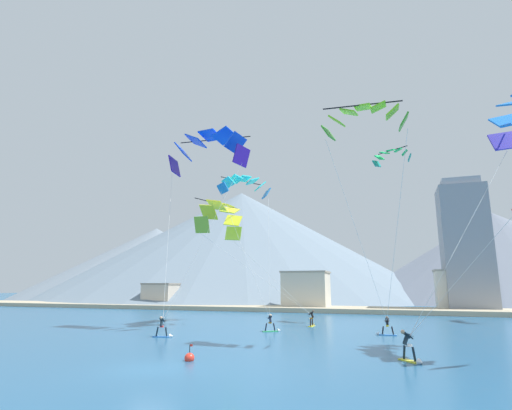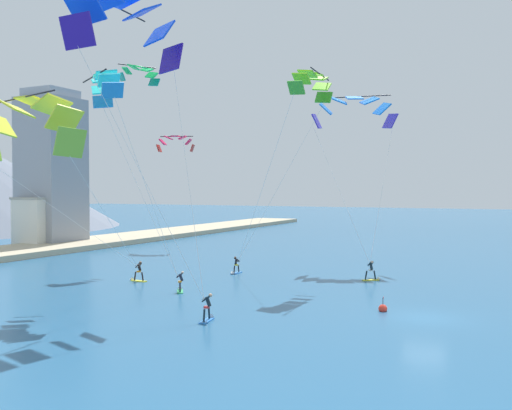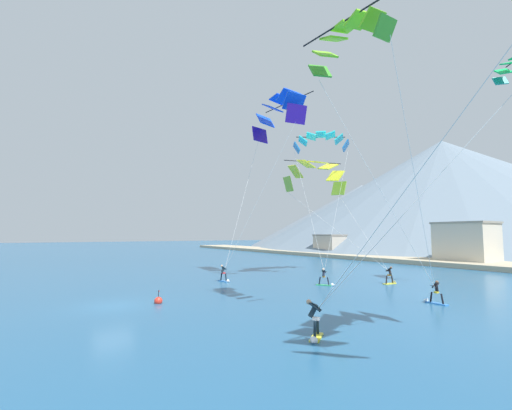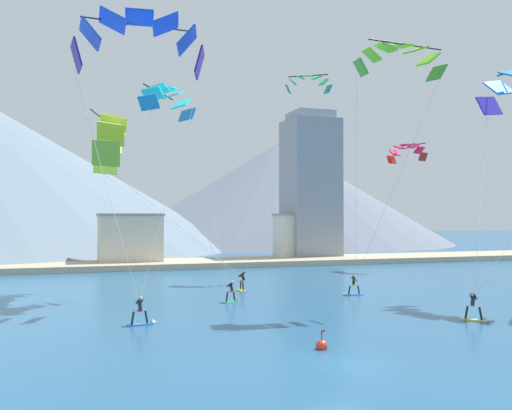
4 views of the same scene
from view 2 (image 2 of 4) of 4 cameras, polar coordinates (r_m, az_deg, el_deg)
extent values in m
plane|color=#23567F|center=(36.44, 16.47, -10.76)|extent=(400.00, 400.00, 0.00)
cube|color=yellow|center=(49.72, 11.37, -7.36)|extent=(1.25, 1.40, 0.07)
cylinder|color=#14232D|center=(49.50, 10.95, -6.91)|extent=(0.26, 0.28, 0.77)
cylinder|color=#14232D|center=(49.82, 11.79, -6.86)|extent=(0.26, 0.28, 0.77)
cube|color=white|center=(49.60, 11.37, -6.41)|extent=(0.40, 0.39, 0.12)
cylinder|color=#14232D|center=(49.43, 11.44, -6.03)|extent=(0.52, 0.48, 0.65)
cylinder|color=#14232D|center=(49.45, 11.26, -5.81)|extent=(0.48, 0.41, 0.42)
cylinder|color=#14232D|center=(49.55, 11.52, -5.80)|extent=(0.48, 0.41, 0.42)
cylinder|color=black|center=(49.67, 11.30, -5.82)|extent=(0.35, 0.43, 0.03)
sphere|color=tan|center=(49.21, 11.54, -5.62)|extent=(0.23, 0.23, 0.23)
cone|color=white|center=(50.07, 12.28, -7.23)|extent=(0.47, 0.46, 0.36)
cube|color=#337FDB|center=(52.79, -1.97, -6.80)|extent=(1.46, 0.50, 0.07)
cylinder|color=black|center=(53.08, -1.76, -6.36)|extent=(0.23, 0.12, 0.67)
cylinder|color=black|center=(52.40, -2.19, -6.46)|extent=(0.23, 0.12, 0.67)
cube|color=yellow|center=(52.69, -1.97, -6.01)|extent=(0.23, 0.29, 0.12)
cylinder|color=black|center=(52.67, -2.01, -5.67)|extent=(0.21, 0.30, 0.57)
cylinder|color=black|center=(52.69, -1.86, -5.49)|extent=(0.10, 0.49, 0.37)
cylinder|color=black|center=(52.51, -1.98, -5.52)|extent=(0.10, 0.49, 0.37)
cylinder|color=black|center=(52.51, -1.75, -5.54)|extent=(0.52, 0.06, 0.03)
sphere|color=brown|center=(52.66, -2.08, -5.27)|extent=(0.21, 0.21, 0.21)
cone|color=white|center=(52.04, -2.46, -6.85)|extent=(0.32, 0.37, 0.36)
cube|color=#33B266|center=(43.74, -7.61, -8.58)|extent=(1.44, 1.17, 0.07)
cylinder|color=black|center=(43.28, -7.61, -8.18)|extent=(0.25, 0.22, 0.69)
cylinder|color=black|center=(44.06, -7.61, -8.01)|extent=(0.25, 0.22, 0.69)
cube|color=orange|center=(43.61, -7.61, -7.60)|extent=(0.34, 0.36, 0.12)
cylinder|color=black|center=(43.56, -7.51, -7.19)|extent=(0.38, 0.42, 0.59)
cylinder|color=black|center=(43.42, -7.64, -7.00)|extent=(0.34, 0.46, 0.38)
cylinder|color=black|center=(43.65, -7.65, -6.95)|extent=(0.34, 0.46, 0.38)
cylinder|color=black|center=(43.54, -7.88, -7.01)|extent=(0.45, 0.32, 0.03)
sphere|color=beige|center=(43.51, -7.36, -6.71)|extent=(0.21, 0.21, 0.21)
cone|color=white|center=(44.58, -7.62, -8.30)|extent=(0.45, 0.47, 0.36)
cube|color=yellow|center=(49.25, -11.64, -7.45)|extent=(0.50, 1.46, 0.07)
cylinder|color=black|center=(48.93, -11.28, -7.03)|extent=(0.13, 0.25, 0.73)
cylinder|color=black|center=(49.44, -12.00, -6.95)|extent=(0.13, 0.25, 0.73)
cube|color=orange|center=(49.13, -11.65, -6.53)|extent=(0.32, 0.25, 0.12)
cylinder|color=black|center=(49.15, -11.58, -6.13)|extent=(0.41, 0.24, 0.63)
cylinder|color=black|center=(48.97, -11.55, -5.95)|extent=(0.53, 0.11, 0.40)
cylinder|color=black|center=(49.12, -11.77, -5.93)|extent=(0.53, 0.11, 0.40)
cylinder|color=black|center=(48.92, -11.79, -6.00)|extent=(0.05, 0.52, 0.03)
sphere|color=brown|center=(49.20, -11.48, -5.67)|extent=(0.22, 0.22, 0.22)
cone|color=white|center=(49.79, -12.41, -7.28)|extent=(0.37, 0.32, 0.36)
cube|color=#337FDB|center=(34.22, -4.96, -11.45)|extent=(1.49, 0.67, 0.07)
cylinder|color=#14232D|center=(33.77, -5.21, -10.94)|extent=(0.26, 0.16, 0.73)
cylinder|color=#14232D|center=(34.49, -4.72, -10.67)|extent=(0.26, 0.16, 0.73)
cube|color=red|center=(34.05, -4.96, -10.15)|extent=(0.28, 0.34, 0.12)
cylinder|color=#14232D|center=(33.95, -4.81, -9.61)|extent=(0.28, 0.45, 0.62)
cylinder|color=#14232D|center=(33.84, -5.05, -9.34)|extent=(0.17, 0.53, 0.40)
cylinder|color=#14232D|center=(34.06, -4.90, -9.27)|extent=(0.17, 0.53, 0.40)
cylinder|color=black|center=(34.02, -5.26, -9.34)|extent=(0.52, 0.12, 0.03)
sphere|color=tan|center=(33.82, -4.58, -8.99)|extent=(0.22, 0.22, 0.22)
cone|color=white|center=(34.99, -4.43, -11.05)|extent=(0.35, 0.40, 0.36)
cube|color=#382AB0|center=(59.45, 6.09, 8.33)|extent=(2.36, 1.13, 1.74)
cube|color=blue|center=(59.36, 7.02, 9.51)|extent=(2.50, 1.66, 1.59)
cube|color=blue|center=(59.40, 8.32, 10.28)|extent=(2.57, 2.07, 1.21)
cube|color=blue|center=(59.56, 9.81, 10.52)|extent=(2.55, 2.32, 0.67)
cube|color=blue|center=(59.83, 11.27, 10.20)|extent=(2.44, 2.42, 1.21)
cube|color=blue|center=(60.16, 12.47, 9.38)|extent=(2.25, 2.31, 1.59)
cube|color=#382AB0|center=(60.50, 13.27, 8.18)|extent=(2.01, 2.01, 1.74)
cylinder|color=black|center=(60.50, 9.68, 10.62)|extent=(1.32, 7.56, 0.10)
cylinder|color=silver|center=(54.16, 8.32, 1.52)|extent=(7.98, 8.00, 12.66)
cylinder|color=silver|center=(54.78, 12.50, 1.50)|extent=(11.28, 0.67, 12.66)
cube|color=green|center=(51.88, 6.79, 10.65)|extent=(0.78, 1.47, 1.17)
cube|color=#81DF1E|center=(51.31, 6.60, 11.69)|extent=(1.00, 1.49, 1.00)
cube|color=#81DF1E|center=(50.50, 6.25, 12.48)|extent=(1.16, 1.51, 0.71)
cube|color=#81DF1E|center=(49.54, 5.75, 12.92)|extent=(1.26, 1.51, 0.34)
cube|color=#81DF1E|center=(48.54, 5.17, 12.93)|extent=(1.30, 1.50, 0.71)
cube|color=#81DF1E|center=(47.61, 4.57, 12.49)|extent=(1.21, 1.48, 1.00)
cube|color=green|center=(46.87, 4.03, 11.63)|extent=(0.99, 1.46, 1.17)
cylinder|color=black|center=(49.27, 6.44, 12.86)|extent=(5.76, 0.57, 0.10)
cylinder|color=silver|center=(51.66, 2.49, 2.23)|extent=(2.52, 7.36, 14.21)
cylinder|color=silver|center=(48.99, 0.84, 2.26)|extent=(3.59, 6.91, 14.21)
cube|color=#217ECA|center=(39.97, -14.15, 11.07)|extent=(1.66, 1.33, 1.14)
cube|color=#2FEBE3|center=(40.77, -14.49, 12.00)|extent=(1.79, 1.56, 0.99)
cube|color=#2FEBE3|center=(41.76, -14.79, 12.46)|extent=(1.84, 1.72, 0.72)
cube|color=#2FEBE3|center=(42.81, -15.01, 12.43)|extent=(1.83, 1.80, 0.38)
cube|color=#2FEBE3|center=(43.81, -15.13, 11.95)|extent=(1.75, 1.82, 0.72)
cube|color=#2FEBE3|center=(44.64, -15.15, 11.09)|extent=(1.60, 1.77, 0.99)
cube|color=#217ECA|center=(45.22, -15.07, 9.96)|extent=(1.39, 1.62, 1.14)
cylinder|color=black|center=(42.72, -15.90, 12.29)|extent=(3.04, 4.75, 0.10)
cylinder|color=silver|center=(41.06, -10.77, 1.32)|extent=(5.69, 1.18, 12.66)
cylinder|color=silver|center=(43.94, -11.49, 1.33)|extent=(1.75, 5.49, 12.66)
cube|color=#86BA31|center=(38.04, -18.09, 5.96)|extent=(1.98, 1.14, 1.93)
cube|color=yellow|center=(39.03, -18.60, 8.10)|extent=(2.03, 1.73, 1.76)
cube|color=yellow|center=(40.37, -19.74, 9.37)|extent=(2.06, 2.02, 1.26)
cube|color=yellow|center=(41.78, -21.24, 9.60)|extent=(2.08, 1.96, 0.54)
cube|color=yellow|center=(43.03, -22.81, 8.85)|extent=(2.08, 1.79, 1.26)
cube|color=yellow|center=(43.89, -24.18, 7.32)|extent=(2.05, 1.50, 1.76)
cylinder|color=black|center=(41.27, -22.20, 9.96)|extent=(2.24, 7.62, 0.10)
cylinder|color=silver|center=(43.09, -14.55, -1.35)|extent=(11.27, 3.50, 8.55)
cylinder|color=silver|center=(46.06, -18.28, -1.19)|extent=(10.77, 4.84, 8.55)
cube|color=#27128E|center=(35.73, -17.43, 16.25)|extent=(0.77, 2.16, 1.97)
cube|color=blue|center=(36.92, -16.72, 18.34)|extent=(1.39, 2.23, 1.79)
cube|color=blue|center=(40.73, -11.33, 18.36)|extent=(2.16, 2.25, 1.27)
cube|color=blue|center=(41.33, -9.65, 16.55)|extent=(1.83, 2.18, 1.79)
cube|color=#27128E|center=(41.37, -8.50, 14.26)|extent=(1.21, 2.10, 1.97)
cylinder|color=black|center=(40.25, -14.27, 18.86)|extent=(8.02, 0.77, 0.10)
cylinder|color=silver|center=(33.69, -11.37, 3.05)|extent=(3.56, 6.25, 14.65)
cylinder|color=silver|center=(36.88, -6.84, 2.94)|extent=(4.91, 5.33, 14.65)
cube|color=#118F82|center=(59.99, -13.28, 12.37)|extent=(1.07, 1.20, 0.97)
cube|color=#14CB5D|center=(60.22, -12.79, 12.97)|extent=(1.23, 1.30, 0.93)
cube|color=#14CB5D|center=(60.60, -12.17, 13.33)|extent=(1.27, 1.37, 0.74)
cube|color=#14CB5D|center=(61.06, -11.49, 13.39)|extent=(1.19, 1.42, 0.45)
cube|color=#14CB5D|center=(61.53, -10.88, 13.15)|extent=(1.05, 1.42, 0.74)
cube|color=#14CB5D|center=(61.94, -10.41, 12.66)|extent=(0.81, 1.39, 0.93)
cube|color=#118F82|center=(62.25, -10.15, 11.99)|extent=(0.51, 1.32, 0.97)
cylinder|color=black|center=(61.51, -11.79, 13.44)|extent=(3.44, 2.29, 0.10)
cube|color=red|center=(76.44, -9.67, 5.60)|extent=(1.43, 0.85, 1.00)
cube|color=#EA0D48|center=(76.34, -9.31, 6.23)|extent=(1.54, 1.16, 0.85)
cube|color=#EA0D48|center=(76.17, -8.74, 6.66)|extent=(1.60, 1.36, 0.55)
cube|color=#EA0D48|center=(75.96, -8.05, 6.83)|extent=(1.61, 1.41, 0.17)
cube|color=#EA0D48|center=(75.74, -7.35, 6.70)|extent=(1.60, 1.39, 0.55)
cube|color=#EA0D48|center=(75.54, -6.76, 6.29)|extent=(1.52, 1.22, 0.85)
cube|color=red|center=(75.40, -6.38, 5.67)|extent=(1.41, 0.93, 1.00)
cylinder|color=black|center=(76.55, -7.94, 6.80)|extent=(1.50, 4.26, 0.10)
sphere|color=red|center=(37.64, 12.57, -10.09)|extent=(0.56, 0.56, 0.56)
cylinder|color=black|center=(37.54, 12.57, -9.34)|extent=(0.04, 0.04, 0.44)
cube|color=red|center=(37.60, 12.61, -9.05)|extent=(0.18, 0.01, 0.12)
cube|color=silver|center=(82.34, -20.10, -1.67)|extent=(8.13, 4.69, 6.37)
cube|color=#99958B|center=(82.22, -20.12, 0.65)|extent=(8.46, 4.88, 0.30)
cube|color=gray|center=(82.93, -19.76, 3.10)|extent=(7.00, 7.00, 20.09)
cube|color=#979DA8|center=(83.90, -19.83, 10.39)|extent=(5.60, 5.60, 1.20)
camera|label=1|loc=(48.98, 40.84, -3.03)|focal=28.00mm
camera|label=3|loc=(59.75, 24.52, -1.43)|focal=24.00mm
camera|label=4|loc=(29.20, 58.45, -2.43)|focal=40.00mm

